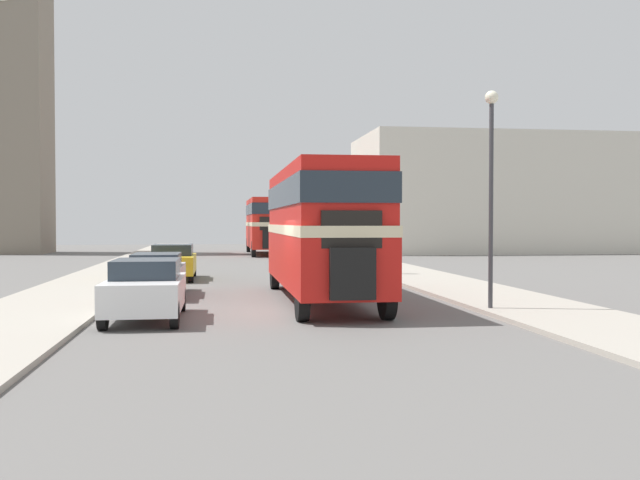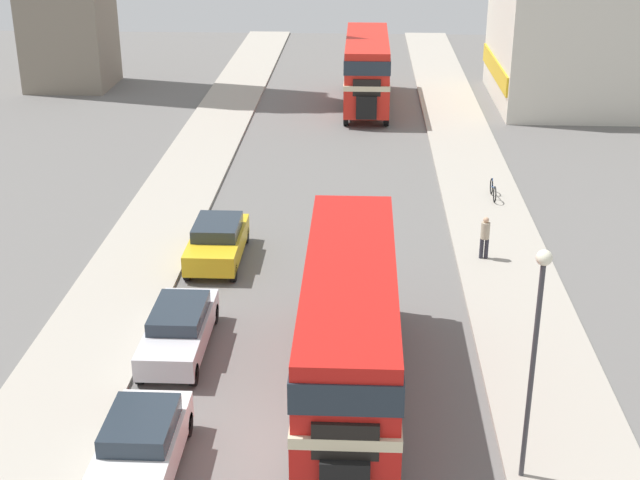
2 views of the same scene
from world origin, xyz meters
name	(u,v)px [view 1 (image 1 of 2)]	position (x,y,z in m)	size (l,w,h in m)	color
ground_plane	(290,312)	(0.00, 0.00, 0.00)	(120.00, 120.00, 0.00)	slate
sidewalk_right	(526,306)	(6.75, 0.00, 0.06)	(3.50, 120.00, 0.12)	#A8A093
sidewalk_left	(30,314)	(-6.75, 0.00, 0.06)	(3.50, 120.00, 0.12)	#A8A093
double_decker_bus	(320,223)	(1.18, 2.48, 2.42)	(2.44, 10.78, 4.03)	red
bus_distant	(266,221)	(1.65, 34.77, 2.50)	(2.56, 10.84, 4.17)	red
car_parked_near	(146,289)	(-3.72, -1.03, 0.78)	(1.79, 4.09, 1.51)	white
car_parked_mid	(156,274)	(-3.96, 4.84, 0.74)	(1.72, 4.57, 1.40)	silver
car_parked_far	(173,261)	(-3.84, 11.53, 0.77)	(1.84, 4.33, 1.49)	gold
pedestrian_walking	(396,253)	(6.00, 11.92, 1.04)	(0.33, 0.33, 1.62)	#282833
bicycle_on_pavement	(388,258)	(7.18, 18.44, 0.48)	(0.05, 1.76, 0.78)	black
street_lamp	(491,166)	(5.36, -0.85, 3.96)	(0.36, 0.36, 5.86)	#38383D
church_tower	(11,7)	(-17.69, 39.11, 19.09)	(5.44, 5.44, 37.35)	gray
shop_building_block	(495,195)	(20.52, 36.40, 4.66)	(22.04, 11.08, 9.33)	beige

